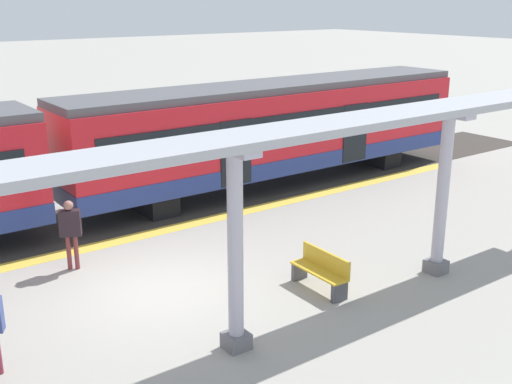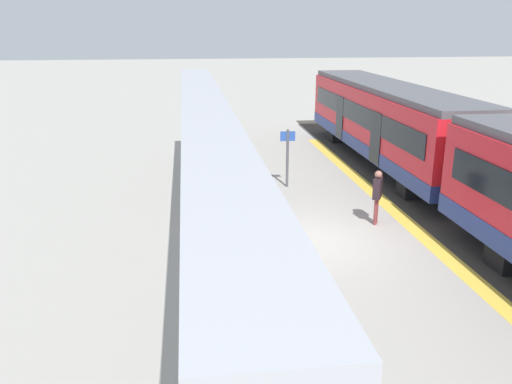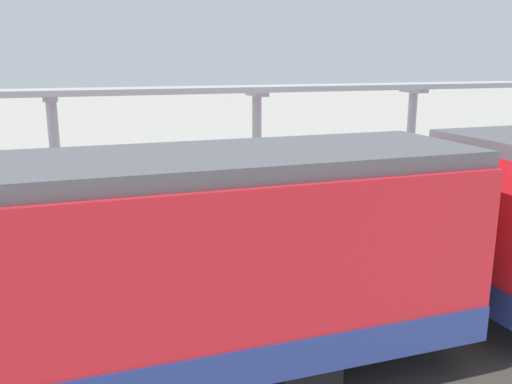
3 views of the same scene
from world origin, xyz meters
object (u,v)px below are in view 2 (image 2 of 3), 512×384
canopy_pillar_second (201,139)px  trash_bin (235,185)px  passenger_waiting_near_edge (377,191)px  passenger_by_the_benches (254,173)px  canopy_pillar_nearest (197,115)px  canopy_pillar_third (207,180)px  canopy_pillar_fourth (222,273)px  platform_info_sign (287,153)px  bench_mid_platform (226,160)px  bench_near_end (256,277)px  train_near_carriage (385,122)px

canopy_pillar_second → trash_bin: bearing=135.9°
passenger_waiting_near_edge → passenger_by_the_benches: passenger_waiting_near_edge is taller
canopy_pillar_nearest → canopy_pillar_third: 10.91m
passenger_by_the_benches → canopy_pillar_fourth: bearing=79.5°
canopy_pillar_second → canopy_pillar_fourth: 11.03m
canopy_pillar_fourth → platform_info_sign: (-3.22, -11.07, -0.60)m
canopy_pillar_second → bench_mid_platform: (-1.09, -2.70, -1.49)m
bench_near_end → bench_mid_platform: 10.97m
canopy_pillar_fourth → passenger_by_the_benches: size_ratio=2.33×
canopy_pillar_second → canopy_pillar_fourth: same height
canopy_pillar_nearest → passenger_by_the_benches: (-1.75, 7.12, -0.91)m
passenger_by_the_benches → canopy_pillar_second: bearing=-41.9°
canopy_pillar_third → passenger_waiting_near_edge: canopy_pillar_third is taller
canopy_pillar_third → bench_mid_platform: 8.28m
canopy_pillar_second → canopy_pillar_third: (0.00, 5.37, 0.00)m
canopy_pillar_third → passenger_waiting_near_edge: (-5.19, -1.11, -0.87)m
trash_bin → passenger_by_the_benches: bearing=142.3°
canopy_pillar_second → canopy_pillar_nearest: bearing=-90.0°
train_near_carriage → platform_info_sign: size_ratio=6.83×
passenger_waiting_near_edge → passenger_by_the_benches: size_ratio=1.04×
train_near_carriage → bench_near_end: (7.18, 11.33, -1.39)m
canopy_pillar_fourth → canopy_pillar_second: bearing=-90.0°
passenger_waiting_near_edge → train_near_carriage: bearing=-111.8°
canopy_pillar_fourth → bench_mid_platform: canopy_pillar_fourth is taller
passenger_by_the_benches → train_near_carriage: bearing=-143.9°
train_near_carriage → platform_info_sign: train_near_carriage is taller
train_near_carriage → canopy_pillar_third: size_ratio=3.95×
canopy_pillar_third → passenger_waiting_near_edge: bearing=-167.9°
platform_info_sign → canopy_pillar_nearest: bearing=-59.7°
bench_near_end → passenger_by_the_benches: passenger_by_the_benches is taller
canopy_pillar_fourth → passenger_by_the_benches: bearing=-100.5°
trash_bin → passenger_waiting_near_edge: size_ratio=0.57×
canopy_pillar_second → platform_info_sign: canopy_pillar_second is taller
platform_info_sign → passenger_by_the_benches: 2.20m
canopy_pillar_nearest → canopy_pillar_second: same height
trash_bin → passenger_by_the_benches: 0.96m
canopy_pillar_fourth → canopy_pillar_third: bearing=-90.0°
passenger_waiting_near_edge → bench_near_end: bearing=43.3°
passenger_waiting_near_edge → bench_mid_platform: bearing=-59.5°
train_near_carriage → bench_mid_platform: 7.16m
canopy_pillar_fourth → passenger_waiting_near_edge: 8.58m
canopy_pillar_third → passenger_by_the_benches: (-1.75, -3.80, -0.91)m
bench_mid_platform → platform_info_sign: size_ratio=0.69×
bench_near_end → platform_info_sign: 8.66m
bench_near_end → passenger_by_the_benches: 6.77m
canopy_pillar_second → passenger_by_the_benches: 2.53m
canopy_pillar_nearest → canopy_pillar_third: size_ratio=1.00×
trash_bin → bench_near_end: bearing=88.4°
train_near_carriage → canopy_pillar_fourth: canopy_pillar_fourth is taller
canopy_pillar_nearest → trash_bin: size_ratio=3.95×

